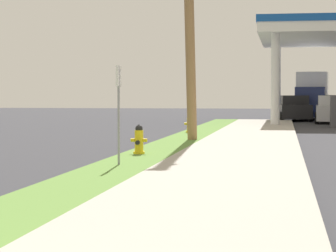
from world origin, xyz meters
TOP-DOWN VIEW (x-y plane):
  - fire_hydrant_second at (0.51, 13.87)m, footprint 0.42×0.38m
  - fire_hydrant_third at (0.43, 24.30)m, footprint 0.42×0.37m
  - street_sign_post at (0.64, 11.07)m, footprint 0.05×0.36m
  - car_black_by_near_pump at (4.76, 41.29)m, footprint 2.22×4.62m
  - car_silver_by_far_pump at (6.86, 37.79)m, footprint 2.09×4.57m
  - truck_navy_at_forecourt at (5.98, 44.71)m, footprint 2.63×6.55m

SIDE VIEW (x-z plane):
  - fire_hydrant_second at x=0.51m, z-range 0.07..0.82m
  - fire_hydrant_third at x=0.43m, z-range 0.07..0.82m
  - car_black_by_near_pump at x=4.76m, z-range -0.07..1.51m
  - car_silver_by_far_pump at x=6.86m, z-range -0.07..1.51m
  - truck_navy_at_forecourt at x=5.98m, z-range -0.07..3.04m
  - street_sign_post at x=0.64m, z-range 0.57..2.69m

